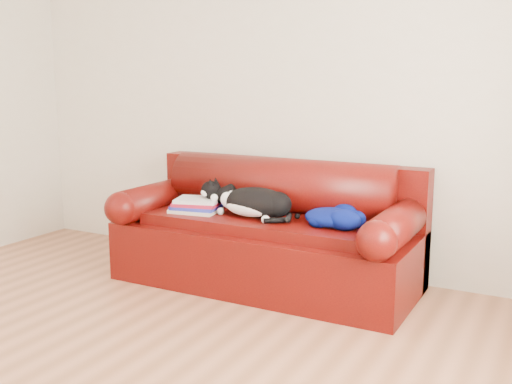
% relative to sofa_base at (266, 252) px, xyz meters
% --- Properties ---
extents(ground, '(4.50, 4.50, 0.00)m').
position_rel_sofa_base_xyz_m(ground, '(-0.24, -1.49, -0.24)').
color(ground, brown).
rests_on(ground, ground).
extents(room_shell, '(4.52, 4.02, 2.61)m').
position_rel_sofa_base_xyz_m(room_shell, '(-0.12, -1.48, 1.43)').
color(room_shell, beige).
rests_on(room_shell, ground).
extents(sofa_base, '(2.10, 0.90, 0.50)m').
position_rel_sofa_base_xyz_m(sofa_base, '(0.00, 0.00, 0.00)').
color(sofa_base, '#370205').
rests_on(sofa_base, ground).
extents(sofa_back, '(2.10, 1.01, 0.88)m').
position_rel_sofa_base_xyz_m(sofa_back, '(-0.00, 0.24, 0.30)').
color(sofa_back, '#370205').
rests_on(sofa_back, ground).
extents(book_stack, '(0.36, 0.31, 0.10)m').
position_rel_sofa_base_xyz_m(book_stack, '(-0.49, -0.13, 0.31)').
color(book_stack, beige).
rests_on(book_stack, sofa_base).
extents(cat, '(0.72, 0.30, 0.26)m').
position_rel_sofa_base_xyz_m(cat, '(-0.04, -0.08, 0.36)').
color(cat, black).
rests_on(cat, sofa_base).
extents(blanket, '(0.45, 0.41, 0.13)m').
position_rel_sofa_base_xyz_m(blanket, '(0.52, -0.04, 0.32)').
color(blanket, '#021140').
rests_on(blanket, sofa_base).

